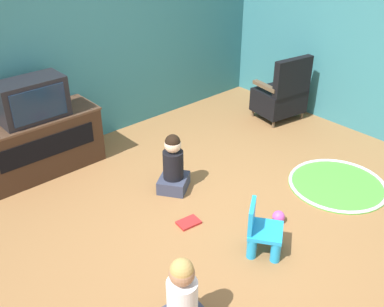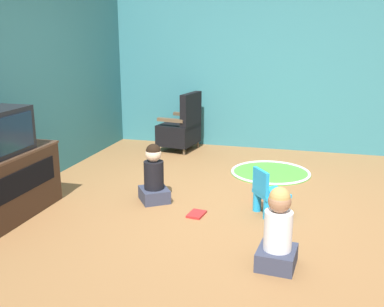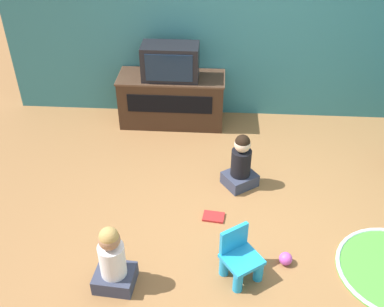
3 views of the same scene
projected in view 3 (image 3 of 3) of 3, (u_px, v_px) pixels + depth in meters
The scene contains 9 objects.
ground_plane at pixel (237, 221), 4.49m from camera, with size 30.00×30.00×0.00m, color olive.
wall_back at pixel (233, 19), 5.52m from camera, with size 5.83×0.12×2.59m.
tv_cabinet at pixel (172, 99), 5.84m from camera, with size 1.36×0.54×0.66m.
television at pixel (170, 62), 5.49m from camera, with size 0.70×0.38×0.43m.
yellow_kid_chair at pixel (240, 259), 3.84m from camera, with size 0.41×0.41×0.48m.
child_watching_left at pixel (113, 262), 3.70m from camera, with size 0.36×0.32×0.66m.
child_watching_center at pixel (241, 164), 4.80m from camera, with size 0.43×0.42×0.64m.
toy_ball at pixel (286, 259), 4.02m from camera, with size 0.12×0.12×0.12m.
book at pixel (214, 217), 4.52m from camera, with size 0.23×0.17×0.02m.
Camera 3 is at (-0.24, -3.27, 3.17)m, focal length 42.00 mm.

